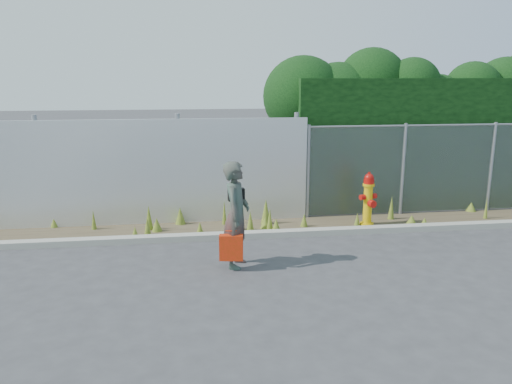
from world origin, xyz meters
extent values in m
plane|color=#38383B|center=(0.00, 0.00, 0.00)|extent=(80.00, 80.00, 0.00)
cube|color=#9A988B|center=(0.00, 1.80, 0.06)|extent=(16.00, 0.22, 0.12)
cube|color=#4A3D2A|center=(0.00, 2.40, 0.01)|extent=(16.00, 1.20, 0.01)
cone|color=#53681F|center=(-2.33, 2.17, 0.19)|extent=(0.14, 0.14, 0.38)
cone|color=#53681F|center=(4.90, 2.98, 0.11)|extent=(0.24, 0.24, 0.22)
cone|color=#53681F|center=(3.28, 1.98, 0.10)|extent=(0.19, 0.19, 0.20)
cone|color=#53681F|center=(-4.27, 2.97, 0.10)|extent=(0.16, 0.16, 0.21)
cone|color=#53681F|center=(-2.40, 3.02, 0.22)|extent=(0.12, 0.12, 0.45)
cone|color=#53681F|center=(4.88, 2.38, 0.25)|extent=(0.08, 0.08, 0.50)
cone|color=#53681F|center=(0.07, 2.63, 0.27)|extent=(0.21, 0.21, 0.54)
cone|color=#53681F|center=(0.02, 2.30, 0.13)|extent=(0.24, 0.24, 0.26)
cone|color=#53681F|center=(-1.71, 2.86, 0.18)|extent=(0.22, 0.22, 0.37)
cone|color=#53681F|center=(0.08, 2.12, 0.25)|extent=(0.13, 0.13, 0.50)
cone|color=#53681F|center=(-0.79, 2.71, 0.26)|extent=(0.10, 0.10, 0.52)
cone|color=#53681F|center=(-0.54, 2.27, 0.17)|extent=(0.24, 0.24, 0.33)
cone|color=#53681F|center=(-1.31, 2.18, 0.12)|extent=(0.14, 0.14, 0.24)
cone|color=#53681F|center=(-2.32, 2.55, 0.26)|extent=(0.16, 0.16, 0.52)
cone|color=#53681F|center=(-3.44, 2.71, 0.20)|extent=(0.11, 0.11, 0.41)
cone|color=#53681F|center=(-2.16, 2.41, 0.14)|extent=(0.21, 0.21, 0.28)
cone|color=#53681F|center=(2.82, 2.61, 0.26)|extent=(0.14, 0.14, 0.52)
cone|color=#53681F|center=(1.94, 2.27, 0.14)|extent=(0.12, 0.12, 0.28)
cone|color=#53681F|center=(-2.56, 2.04, 0.12)|extent=(0.14, 0.14, 0.23)
cone|color=#53681F|center=(0.19, 2.04, 0.14)|extent=(0.20, 0.20, 0.28)
cone|color=#53681F|center=(0.83, 2.33, 0.14)|extent=(0.16, 0.16, 0.28)
cone|color=#53681F|center=(3.10, 2.20, 0.10)|extent=(0.22, 0.22, 0.20)
cone|color=#53681F|center=(-0.31, 2.20, 0.21)|extent=(0.15, 0.15, 0.42)
cube|color=silver|center=(-3.25, 3.00, 1.10)|extent=(8.50, 0.08, 2.20)
cylinder|color=gray|center=(-4.50, 3.12, 1.15)|extent=(0.10, 0.10, 2.30)
cylinder|color=gray|center=(-1.70, 3.12, 1.15)|extent=(0.10, 0.10, 2.30)
cylinder|color=gray|center=(0.80, 3.12, 1.15)|extent=(0.10, 0.10, 2.30)
cube|color=gray|center=(4.25, 3.00, 1.00)|extent=(6.50, 0.03, 2.00)
cylinder|color=gray|center=(4.25, 3.00, 2.00)|extent=(6.50, 0.04, 0.04)
cylinder|color=gray|center=(1.05, 3.00, 1.02)|extent=(0.07, 0.07, 2.05)
cylinder|color=gray|center=(3.20, 3.00, 1.02)|extent=(0.07, 0.07, 2.05)
cylinder|color=gray|center=(5.30, 3.00, 1.02)|extent=(0.07, 0.07, 2.05)
cube|color=black|center=(4.55, 4.00, 1.50)|extent=(7.30, 1.60, 3.00)
sphere|color=black|center=(1.19, 4.26, 2.58)|extent=(1.88, 1.88, 1.88)
sphere|color=black|center=(2.03, 4.26, 2.46)|extent=(1.82, 1.82, 1.82)
sphere|color=black|center=(2.85, 4.26, 2.87)|extent=(1.66, 1.66, 1.66)
sphere|color=black|center=(3.68, 3.87, 2.83)|extent=(1.29, 1.29, 1.29)
sphere|color=black|center=(4.43, 4.08, 2.49)|extent=(1.22, 1.22, 1.22)
sphere|color=black|center=(5.24, 3.96, 2.73)|extent=(1.32, 1.32, 1.32)
sphere|color=black|center=(6.22, 4.20, 2.74)|extent=(1.54, 1.54, 1.54)
cylinder|color=#DEB30B|center=(2.16, 2.28, 0.03)|extent=(0.28, 0.28, 0.06)
cylinder|color=#DEB30B|center=(2.16, 2.28, 0.43)|extent=(0.18, 0.18, 0.85)
cylinder|color=#DEB30B|center=(2.16, 2.28, 0.87)|extent=(0.24, 0.24, 0.05)
cylinder|color=#B20F0A|center=(2.16, 2.28, 0.94)|extent=(0.21, 0.21, 0.10)
sphere|color=#B20F0A|center=(2.16, 2.28, 1.01)|extent=(0.19, 0.19, 0.19)
cylinder|color=#B20F0A|center=(2.16, 2.28, 1.11)|extent=(0.05, 0.05, 0.05)
cylinder|color=#B20F0A|center=(2.02, 2.28, 0.62)|extent=(0.10, 0.11, 0.11)
cylinder|color=#B20F0A|center=(2.30, 2.28, 0.62)|extent=(0.10, 0.11, 0.11)
cylinder|color=#B20F0A|center=(2.16, 2.14, 0.50)|extent=(0.15, 0.12, 0.15)
imported|color=#106A57|center=(-0.76, 0.41, 0.87)|extent=(0.59, 0.73, 1.74)
cube|color=#A72B09|center=(-0.86, 0.18, 0.39)|extent=(0.37, 0.14, 0.41)
cylinder|color=#A72B09|center=(-0.86, 0.18, 0.67)|extent=(0.18, 0.02, 0.02)
cube|color=black|center=(-0.74, 0.57, 1.16)|extent=(0.27, 0.11, 0.20)
camera|label=1|loc=(-1.48, -7.31, 3.06)|focal=35.00mm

